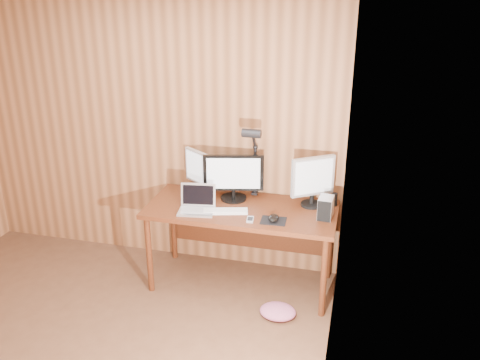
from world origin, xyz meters
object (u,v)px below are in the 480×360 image
at_px(keyboard, 225,211).
at_px(speaker, 335,199).
at_px(desk, 243,217).
at_px(hard_drive, 326,208).
at_px(laptop, 197,204).
at_px(desk_lamp, 253,152).
at_px(phone, 250,219).
at_px(mouse, 274,218).
at_px(monitor_left, 198,171).
at_px(monitor_right, 313,180).
at_px(monitor_center, 233,177).

xyz_separation_m(keyboard, speaker, (0.87, 0.35, 0.05)).
xyz_separation_m(desk, keyboard, (-0.11, -0.19, 0.13)).
bearing_deg(hard_drive, desk, 176.27).
xyz_separation_m(laptop, desk_lamp, (0.40, 0.35, 0.37)).
bearing_deg(desk_lamp, keyboard, -111.09).
height_order(keyboard, desk_lamp, desk_lamp).
height_order(phone, speaker, speaker).
height_order(laptop, speaker, laptop).
bearing_deg(speaker, desk, -168.21).
relative_size(laptop, hard_drive, 1.80).
height_order(keyboard, hard_drive, hard_drive).
xyz_separation_m(mouse, phone, (-0.18, -0.03, -0.02)).
relative_size(monitor_left, keyboard, 0.99).
height_order(desk, hard_drive, hard_drive).
relative_size(desk, hard_drive, 8.97).
xyz_separation_m(monitor_right, laptop, (-0.92, -0.32, -0.18)).
relative_size(monitor_left, laptop, 1.22).
height_order(mouse, hard_drive, hard_drive).
relative_size(monitor_left, monitor_right, 0.90).
relative_size(speaker, desk_lamp, 0.16).
distance_m(laptop, keyboard, 0.24).
bearing_deg(monitor_left, phone, -1.74).
bearing_deg(desk_lamp, hard_drive, -16.65).
bearing_deg(laptop, monitor_right, 10.94).
bearing_deg(monitor_left, speaker, 36.08).
relative_size(monitor_right, desk_lamp, 0.63).
height_order(hard_drive, speaker, hard_drive).
height_order(monitor_left, mouse, monitor_left).
height_order(monitor_right, laptop, monitor_right).
height_order(monitor_center, laptop, monitor_center).
relative_size(monitor_center, phone, 4.54).
relative_size(mouse, speaker, 1.08).
bearing_deg(monitor_left, desk_lamp, 36.27).
bearing_deg(monitor_center, keyboard, -104.25).
height_order(keyboard, speaker, speaker).
distance_m(monitor_center, monitor_right, 0.68).
xyz_separation_m(desk, monitor_left, (-0.44, 0.14, 0.33)).
bearing_deg(phone, desk, 105.61).
relative_size(monitor_center, mouse, 4.20).
relative_size(desk, phone, 14.20).
height_order(monitor_right, phone, monitor_right).
bearing_deg(desk_lamp, mouse, -53.20).
bearing_deg(keyboard, hard_drive, -8.03).
distance_m(phone, speaker, 0.77).
bearing_deg(hard_drive, desk_lamp, 163.44).
xyz_separation_m(keyboard, desk_lamp, (0.16, 0.34, 0.42)).
relative_size(laptop, desk_lamp, 0.47).
relative_size(keyboard, phone, 3.52).
height_order(monitor_center, phone, monitor_center).
bearing_deg(monitor_right, desk, 157.25).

